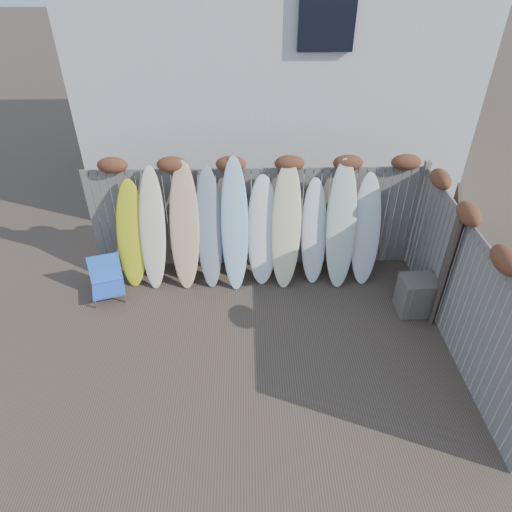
{
  "coord_description": "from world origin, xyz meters",
  "views": [
    {
      "loc": [
        -0.15,
        -4.85,
        5.32
      ],
      "look_at": [
        0.0,
        1.2,
        1.0
      ],
      "focal_mm": 32.0,
      "sensor_mm": 36.0,
      "label": 1
    }
  ],
  "objects_px": {
    "lattice_panel": "(445,254)",
    "surfboard_0": "(131,234)",
    "beach_chair": "(107,279)",
    "wooden_crate": "(416,295)"
  },
  "relations": [
    {
      "from": "lattice_panel",
      "to": "beach_chair",
      "type": "bearing_deg",
      "value": -162.59
    },
    {
      "from": "beach_chair",
      "to": "wooden_crate",
      "type": "height_order",
      "value": "beach_chair"
    },
    {
      "from": "beach_chair",
      "to": "surfboard_0",
      "type": "distance_m",
      "value": 0.89
    },
    {
      "from": "beach_chair",
      "to": "lattice_panel",
      "type": "height_order",
      "value": "lattice_panel"
    },
    {
      "from": "surfboard_0",
      "to": "lattice_panel",
      "type": "bearing_deg",
      "value": -4.4
    },
    {
      "from": "beach_chair",
      "to": "wooden_crate",
      "type": "relative_size",
      "value": 1.09
    },
    {
      "from": "lattice_panel",
      "to": "surfboard_0",
      "type": "distance_m",
      "value": 5.36
    },
    {
      "from": "surfboard_0",
      "to": "beach_chair",
      "type": "bearing_deg",
      "value": -127.87
    },
    {
      "from": "lattice_panel",
      "to": "surfboard_0",
      "type": "relative_size",
      "value": 1.0
    },
    {
      "from": "beach_chair",
      "to": "lattice_panel",
      "type": "xyz_separation_m",
      "value": [
        5.73,
        -0.31,
        0.65
      ]
    }
  ]
}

